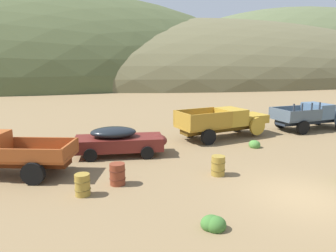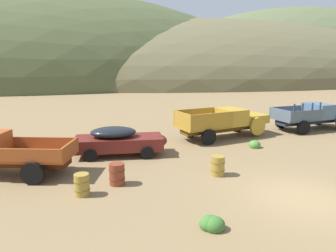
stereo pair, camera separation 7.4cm
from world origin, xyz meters
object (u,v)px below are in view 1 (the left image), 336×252
Objects in this scene: truck_chalk_blue at (316,115)px; oil_drum_spare at (218,166)px; truck_mustard at (228,122)px; oil_drum_foreground at (117,174)px; car_oxblood at (122,140)px; oil_drum_by_truck at (82,185)px.

truck_chalk_blue is 6.92× the size of oil_drum_spare.
truck_mustard is at bearing 178.93° from truck_chalk_blue.
truck_chalk_blue is 6.82× the size of oil_drum_foreground.
oil_drum_foreground is at bearing -178.87° from oil_drum_spare.
car_oxblood is at bearing -174.43° from truck_mustard.
truck_mustard reaches higher than oil_drum_spare.
truck_chalk_blue is (14.59, 3.52, 0.18)m from car_oxblood.
oil_drum_by_truck is (-16.47, -8.39, -0.58)m from truck_chalk_blue.
oil_drum_by_truck is (-9.10, -7.47, -0.61)m from truck_mustard.
oil_drum_spare reaches higher than oil_drum_by_truck.
car_oxblood reaches higher than oil_drum_spare.
oil_drum_foreground is (-7.74, -6.69, -0.58)m from truck_mustard.
car_oxblood is at bearing 134.48° from oil_drum_spare.
oil_drum_by_truck is at bearing -150.12° from oil_drum_foreground.
truck_chalk_blue reaches higher than oil_drum_foreground.
truck_chalk_blue reaches higher than oil_drum_spare.
car_oxblood is 5.66× the size of oil_drum_spare.
oil_drum_foreground is (-4.43, -0.09, 0.01)m from oil_drum_spare.
truck_mustard is at bearing 63.41° from oil_drum_spare.
oil_drum_foreground is at bearing -92.79° from car_oxblood.
oil_drum_spare is at bearing -41.17° from car_oxblood.
truck_chalk_blue is 18.49m from oil_drum_by_truck.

